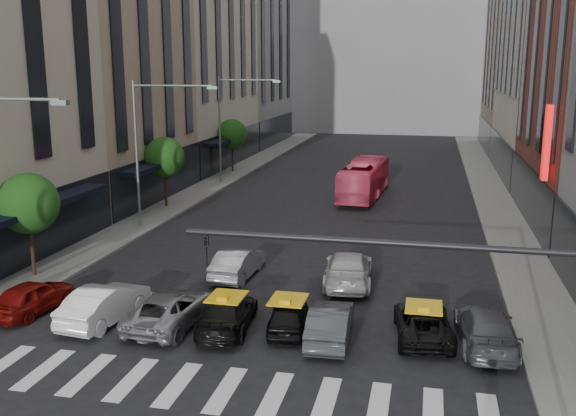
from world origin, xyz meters
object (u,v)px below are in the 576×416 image
Objects in this scene: car_red at (32,297)px; car_white_front at (105,303)px; taxi_center at (288,315)px; taxi_left at (227,313)px; bus at (364,179)px; streetlamp_mid at (150,135)px; streetlamp_far at (230,115)px.

car_white_front is (3.39, -0.21, 0.06)m from car_red.
taxi_center is (10.72, 0.47, -0.07)m from car_red.
car_red is 1.11× the size of taxi_center.
car_red is at bearing -5.78° from taxi_left.
bus reaches higher than car_white_front.
car_white_front reaches higher than taxi_left.
streetlamp_mid is 0.87× the size of bus.
taxi_center is (2.32, 0.43, -0.04)m from taxi_left.
car_white_front is at bearing -73.40° from streetlamp_mid.
streetlamp_mid is 15.69m from car_white_front.
taxi_left is at bearing -172.83° from car_red.
car_white_front is (4.23, -30.21, -5.15)m from streetlamp_far.
streetlamp_far is 2.48× the size of taxi_center.
car_white_front is 0.44× the size of bus.
streetlamp_far is 2.23× the size of car_red.
streetlamp_far is 30.45m from car_red.
car_red is at bearing -86.55° from streetlamp_mid.
car_white_front reaches higher than car_red.
car_white_front is at bearing -82.02° from streetlamp_far.
taxi_center is at bearing -168.27° from car_white_front.
car_red is (0.84, -29.99, -5.22)m from streetlamp_far.
streetlamp_mid is 2.48× the size of taxi_center.
streetlamp_far is 32.14m from taxi_center.
streetlamp_mid is at bearing -57.01° from taxi_center.
taxi_left is 1.26× the size of taxi_center.
taxi_center is (7.33, 0.68, -0.13)m from car_white_front.
streetlamp_far is 31.78m from taxi_left.
streetlamp_far reaches higher than car_white_front.
streetlamp_mid reaches higher than car_white_front.
car_red is at bearing 2.79° from car_white_front.
taxi_left is (8.40, 0.04, -0.03)m from car_red.
bus reaches higher than taxi_center.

